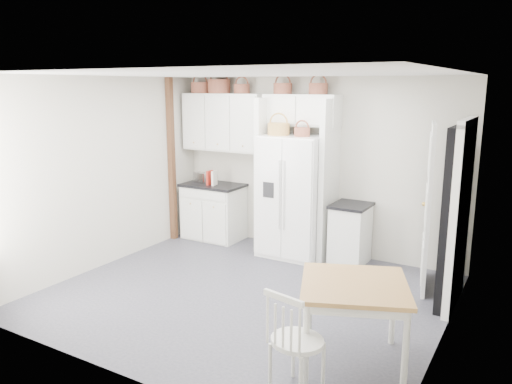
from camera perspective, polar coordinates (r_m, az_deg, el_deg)
The scene contains 29 objects.
floor at distance 6.15m, azimuth -1.28°, elevation -11.64°, with size 4.50×4.50×0.00m, color #313138.
ceiling at distance 5.63m, azimuth -1.41°, elevation 13.37°, with size 4.50×4.50×0.00m, color white.
wall_back at distance 7.50m, azimuth 6.71°, elevation 3.00°, with size 4.50×4.50×0.00m, color beige.
wall_left at distance 7.17m, azimuth -16.85°, elevation 2.15°, with size 4.00×4.00×0.00m, color beige.
wall_right at distance 4.98m, azimuth 21.29°, elevation -2.38°, with size 4.00×4.00×0.00m, color beige.
refrigerator at distance 7.30m, azimuth 4.37°, elevation -0.47°, with size 0.92×0.74×1.78m, color white.
base_cab_left at distance 8.21m, azimuth -4.85°, elevation -2.33°, with size 0.94×0.59×0.87m, color white.
base_cab_right at distance 7.18m, azimuth 10.70°, elevation -4.85°, with size 0.47×0.56×0.82m, color white.
dining_table at distance 4.71m, azimuth 11.01°, elevation -14.49°, with size 0.92×0.92×0.77m, color #A0733E.
windsor_chair at distance 4.21m, azimuth 4.73°, elevation -16.60°, with size 0.45×0.41×0.91m, color white.
counter_left at distance 8.11m, azimuth -4.91°, elevation 0.79°, with size 0.98×0.63×0.04m, color black.
counter_right at distance 7.06m, azimuth 10.83°, elevation -1.52°, with size 0.50×0.60×0.04m, color black.
toaster at distance 8.23m, azimuth -6.31°, elevation 1.66°, with size 0.24×0.14×0.17m, color silver.
cookbook_red at distance 8.03m, azimuth -5.31°, elevation 1.64°, with size 0.03×0.15×0.23m, color #AE2317.
cookbook_cream at distance 7.97m, azimuth -4.77°, elevation 1.60°, with size 0.03×0.16×0.23m, color silver.
basket_upper_a at distance 8.25m, azimuth -6.41°, elevation 11.76°, with size 0.31×0.31×0.17m, color brown.
basket_upper_b at distance 8.03m, azimuth -4.25°, elevation 11.95°, with size 0.37×0.37×0.22m, color brown.
basket_upper_c at distance 7.80m, azimuth -1.64°, elevation 11.71°, with size 0.25×0.25×0.15m, color brown.
basket_bridge_a at distance 7.45m, azimuth 3.07°, elevation 11.73°, with size 0.28×0.28×0.16m, color brown.
basket_bridge_b at distance 7.21m, azimuth 7.12°, elevation 11.64°, with size 0.27×0.27×0.16m, color brown.
basket_fridge_a at distance 7.16m, azimuth 2.59°, elevation 7.20°, with size 0.32×0.32×0.17m, color olive.
basket_fridge_b at distance 7.00m, azimuth 5.28°, elevation 6.84°, with size 0.23×0.23×0.12m, color brown.
upper_cabinet at distance 8.00m, azimuth -3.66°, elevation 7.95°, with size 1.40×0.34×0.90m, color white.
bridge_cabinet at distance 7.32m, azimuth 5.24°, elevation 9.31°, with size 1.12×0.34×0.45m, color white.
fridge_panel_left at distance 7.55m, azimuth 1.17°, elevation 1.99°, with size 0.08×0.60×2.30m, color white.
fridge_panel_right at distance 7.12m, azimuth 8.36°, elevation 1.24°, with size 0.08×0.60×2.30m, color white.
trim_post at distance 8.10m, azimuth -9.63°, elevation 3.59°, with size 0.09×0.09×2.60m, color #472212.
doorway_void at distance 6.02m, azimuth 21.81°, elevation -2.72°, with size 0.18×0.85×2.05m, color black.
door_slab at distance 6.40m, azimuth 19.10°, elevation -1.67°, with size 0.80×0.04×2.05m, color white.
Camera 1 is at (2.96, -4.79, 2.47)m, focal length 35.00 mm.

